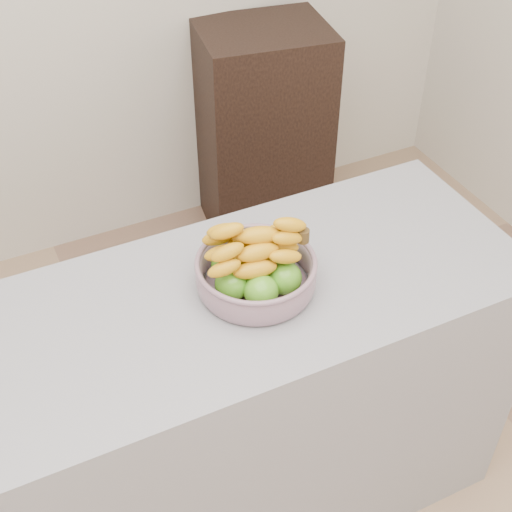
% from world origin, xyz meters
% --- Properties ---
extents(room_shell, '(4.05, 4.05, 2.73)m').
position_xyz_m(room_shell, '(0.00, 0.00, 1.71)').
color(room_shell, silver).
rests_on(room_shell, ground).
extents(counter, '(2.00, 0.60, 0.90)m').
position_xyz_m(counter, '(0.00, 0.49, 0.45)').
color(counter, '#9999A1').
rests_on(counter, ground).
extents(cabinet, '(0.58, 0.49, 0.94)m').
position_xyz_m(cabinet, '(0.96, 1.78, 0.47)').
color(cabinet, black).
rests_on(cabinet, ground).
extents(fruit_bowl, '(0.29, 0.29, 0.18)m').
position_xyz_m(fruit_bowl, '(0.31, 0.49, 0.96)').
color(fruit_bowl, '#8995A4').
rests_on(fruit_bowl, counter).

